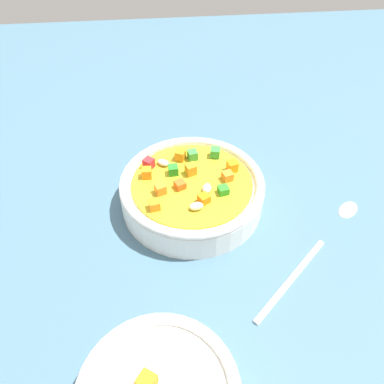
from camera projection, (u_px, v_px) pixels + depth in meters
The scene contains 3 objects.
ground_plane at pixel (192, 208), 53.22cm from camera, with size 140.00×140.00×2.00cm, color #42667A.
soup_bowl_main at pixel (192, 190), 50.79cm from camera, with size 19.12×19.12×5.54cm.
spoon at pixel (317, 247), 46.66cm from camera, with size 18.66×17.02×0.78cm.
Camera 1 is at (-3.92, -36.23, 37.86)cm, focal length 35.43 mm.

